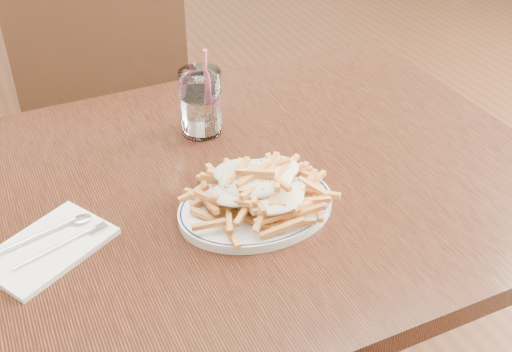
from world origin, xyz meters
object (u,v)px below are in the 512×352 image
chair_far (107,108)px  water_glass (201,106)px  table (215,222)px  fries_plate (256,207)px  loaded_fries (256,185)px

chair_far → water_glass: size_ratio=5.34×
table → chair_far: size_ratio=1.31×
fries_plate → water_glass: 0.27m
table → fries_plate: bearing=-67.2°
chair_far → fries_plate: (0.06, -0.85, 0.24)m
water_glass → fries_plate: bearing=-92.3°
fries_plate → water_glass: size_ratio=1.83×
loaded_fries → water_glass: water_glass is taller
loaded_fries → water_glass: 0.27m
loaded_fries → water_glass: size_ratio=1.61×
fries_plate → water_glass: water_glass is taller
table → chair_far: bearing=91.7°
fries_plate → loaded_fries: loaded_fries is taller
table → loaded_fries: loaded_fries is taller
chair_far → table: bearing=-88.3°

